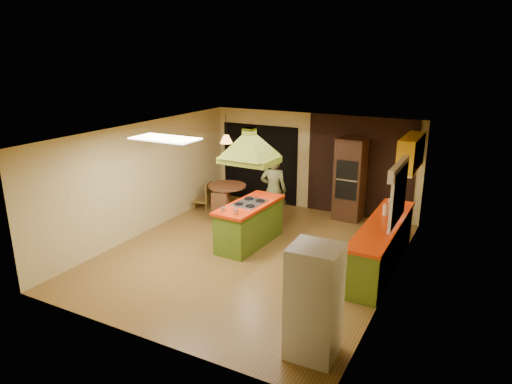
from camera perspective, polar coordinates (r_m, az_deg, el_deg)
The scene contains 21 objects.
ground at distance 9.40m, azimuth -0.47°, elevation -7.76°, with size 6.50×6.50×0.00m, color olive.
room_walls at distance 8.95m, azimuth -0.49°, elevation -0.47°, with size 5.50×6.50×6.50m.
ceiling_plane at distance 8.65m, azimuth -0.51°, elevation 7.45°, with size 6.50×6.50×0.00m, color silver.
brick_panel at distance 11.42m, azimuth 12.84°, elevation 2.98°, with size 2.64×0.03×2.50m, color #381E14.
nook_opening at distance 12.43m, azimuth 0.46°, elevation 3.59°, with size 2.20×0.03×2.10m, color black.
right_counter at distance 8.97m, azimuth 15.42°, elevation -6.44°, with size 0.62×3.05×0.92m.
upper_cabinets at distance 10.02m, azimuth 18.81°, elevation 4.67°, with size 0.34×1.40×0.70m, color yellow.
window_right at distance 8.32m, azimuth 17.47°, elevation 1.10°, with size 0.12×1.35×1.06m.
fluor_panel at distance 8.27m, azimuth -11.29°, elevation 6.57°, with size 1.20×0.60×0.03m, color white.
kitchen_island at distance 9.71m, azimuth -0.80°, elevation -3.95°, with size 0.83×1.86×0.93m.
range_hood at distance 9.22m, azimuth -0.84°, elevation 6.45°, with size 1.13×0.83×0.80m.
man at distance 10.67m, azimuth 2.20°, elevation 0.19°, with size 0.62×0.41×1.70m, color brown.
refrigerator at distance 6.23m, azimuth 7.27°, elevation -13.48°, with size 0.65×0.62×1.59m, color silver.
wall_oven at distance 11.25m, azimuth 11.67°, elevation 1.56°, with size 0.69×0.63×2.01m.
dining_table at distance 11.65m, azimuth -3.61°, elevation -0.14°, with size 0.96×0.96×0.72m.
chair_left at distance 11.98m, azimuth -6.71°, elevation -0.44°, with size 0.40×0.40×0.73m, color brown, non-canonical shape.
chair_near at distance 11.04m, azimuth -4.24°, elevation -1.83°, with size 0.42×0.42×0.76m, color brown, non-canonical shape.
pendant_lamp at distance 11.32m, azimuth -3.74°, elevation 6.61°, with size 0.31×0.31×0.20m, color #FF9E3F.
canister_large at distance 9.58m, azimuth 16.54°, elevation -1.44°, with size 0.14×0.14×0.20m, color beige.
canister_medium at distance 9.19m, azimuth 16.02°, elevation -2.15°, with size 0.15×0.15×0.21m, color #F5E8C5.
canister_small at distance 9.48m, azimuth 16.40°, elevation -1.77°, with size 0.12×0.12×0.15m, color beige.
Camera 1 is at (4.04, -7.51, 3.95)m, focal length 32.00 mm.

